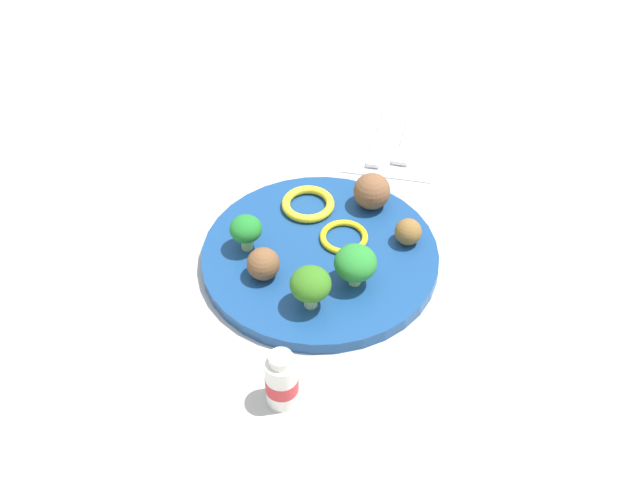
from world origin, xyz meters
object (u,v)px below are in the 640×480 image
at_px(plate, 320,257).
at_px(knife, 380,137).
at_px(meatball_back_left, 372,191).
at_px(fork, 406,141).
at_px(broccoli_floret_back_right, 311,285).
at_px(yogurt_bottle, 282,380).
at_px(pepper_ring_mid_left, 344,237).
at_px(broccoli_floret_front_left, 246,230).
at_px(broccoli_floret_center, 355,263).
at_px(napkin, 394,139).
at_px(meatball_mid_left, 408,232).
at_px(pepper_ring_front_left, 308,204).
at_px(meatball_front_left, 263,264).

relative_size(plate, knife, 1.92).
bearing_deg(meatball_back_left, fork, 173.82).
bearing_deg(broccoli_floret_back_right, yogurt_bottle, 0.82).
height_order(pepper_ring_mid_left, yogurt_bottle, yogurt_bottle).
bearing_deg(broccoli_floret_front_left, fork, 151.77).
relative_size(plate, broccoli_floret_back_right, 5.39).
distance_m(broccoli_floret_center, yogurt_bottle, 0.17).
xyz_separation_m(pepper_ring_mid_left, napkin, (-0.23, 0.02, -0.02)).
bearing_deg(fork, yogurt_bottle, -5.64).
relative_size(meatball_mid_left, napkin, 0.19).
bearing_deg(meatball_mid_left, pepper_ring_front_left, -102.98).
bearing_deg(pepper_ring_front_left, meatball_back_left, 107.29).
xyz_separation_m(plate, broccoli_floret_front_left, (0.01, -0.09, 0.04)).
bearing_deg(napkin, broccoli_floret_back_right, -4.74).
xyz_separation_m(meatball_back_left, yogurt_bottle, (0.30, -0.03, -0.01)).
relative_size(meatball_back_left, knife, 0.32).
bearing_deg(meatball_back_left, broccoli_floret_back_right, -9.33).
height_order(meatball_back_left, pepper_ring_front_left, meatball_back_left).
distance_m(meatball_back_left, yogurt_bottle, 0.30).
distance_m(plate, fork, 0.26).
bearing_deg(broccoli_floret_center, meatball_back_left, -175.89).
relative_size(broccoli_floret_front_left, broccoli_floret_center, 0.90).
distance_m(broccoli_floret_back_right, meatball_mid_left, 0.15).
bearing_deg(meatball_back_left, pepper_ring_front_left, -72.71).
bearing_deg(broccoli_floret_center, knife, -174.28).
bearing_deg(pepper_ring_mid_left, fork, 170.98).
bearing_deg(meatball_mid_left, broccoli_floret_back_right, -33.93).
relative_size(pepper_ring_front_left, fork, 0.55).
bearing_deg(pepper_ring_front_left, yogurt_bottle, 9.80).
relative_size(pepper_ring_mid_left, fork, 0.48).
bearing_deg(fork, broccoli_floret_center, -1.39).
bearing_deg(fork, broccoli_floret_back_right, -7.89).
bearing_deg(pepper_ring_mid_left, meatball_back_left, 164.78).
bearing_deg(broccoli_floret_back_right, knife, 178.18).
bearing_deg(meatball_front_left, yogurt_bottle, 23.88).
height_order(broccoli_floret_front_left, knife, broccoli_floret_front_left).
xyz_separation_m(napkin, knife, (0.01, -0.02, 0.00)).
bearing_deg(meatball_back_left, napkin, -179.51).
distance_m(broccoli_floret_center, fork, 0.29).
bearing_deg(meatball_front_left, broccoli_floret_center, 98.65).
xyz_separation_m(broccoli_floret_center, knife, (-0.29, -0.03, -0.04)).
relative_size(broccoli_floret_back_right, fork, 0.43).
relative_size(broccoli_floret_center, yogurt_bottle, 0.73).
bearing_deg(meatball_front_left, broccoli_floret_front_left, -139.72).
bearing_deg(broccoli_floret_back_right, plate, -172.38).
distance_m(napkin, yogurt_bottle, 0.46).
relative_size(meatball_mid_left, meatball_front_left, 0.85).
xyz_separation_m(knife, yogurt_bottle, (0.45, -0.01, 0.02)).
bearing_deg(knife, broccoli_floret_front_left, -22.04).
bearing_deg(broccoli_floret_center, pepper_ring_front_left, -142.61).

